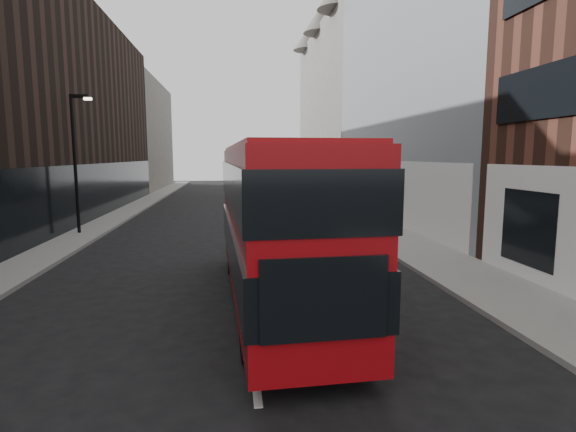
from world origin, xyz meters
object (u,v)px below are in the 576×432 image
object	(u,v)px
car_c	(289,202)
red_bus	(276,217)
street_lamp	(76,154)
car_b	(283,218)
grey_bus	(269,178)
car_a	(262,216)

from	to	relation	value
car_c	red_bus	bearing A→B (deg)	-93.08
street_lamp	car_b	size ratio (longest dim) A/B	1.77
street_lamp	red_bus	size ratio (longest dim) A/B	0.64
red_bus	grey_bus	size ratio (longest dim) A/B	1.05
grey_bus	street_lamp	bearing A→B (deg)	-112.52
red_bus	car_c	distance (m)	20.51
red_bus	grey_bus	bearing A→B (deg)	83.09
grey_bus	car_a	bearing A→B (deg)	-90.83
street_lamp	car_b	xyz separation A→B (m)	(10.59, 0.40, -3.53)
street_lamp	red_bus	distance (m)	15.12
red_bus	car_c	xyz separation A→B (m)	(2.92, 20.22, -1.71)
street_lamp	car_b	distance (m)	11.17
car_a	car_c	distance (m)	7.76
red_bus	grey_bus	distance (m)	34.52
car_c	car_b	bearing A→B (deg)	-94.67
car_a	car_c	size ratio (longest dim) A/B	0.89
street_lamp	car_c	xyz separation A→B (m)	(11.94, 8.22, -3.46)
street_lamp	car_c	world-z (taller)	street_lamp
car_a	car_c	world-z (taller)	car_a
car_c	car_a	bearing A→B (deg)	-103.49
street_lamp	car_a	size ratio (longest dim) A/B	1.58
red_bus	car_b	world-z (taller)	red_bus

